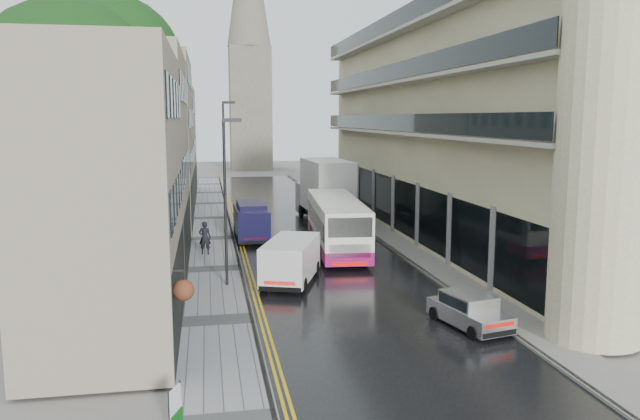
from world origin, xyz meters
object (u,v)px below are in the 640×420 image
object	(u,v)px
tree_near	(74,135)
white_lorry	(314,195)
lamp_post_near	(225,203)
estate_sign	(175,410)
navy_van	(239,225)
white_van	(263,268)
lamp_post_far	(224,159)
pedestrian	(205,238)
cream_bus	(322,234)
tree_far	(117,140)
silver_hatchback	(474,322)

from	to	relation	value
tree_near	white_lorry	world-z (taller)	tree_near
lamp_post_near	estate_sign	world-z (taller)	lamp_post_near
navy_van	white_lorry	bearing A→B (deg)	43.07
white_van	lamp_post_far	xyz separation A→B (m)	(-1.00, 22.19, 3.47)
tree_near	lamp_post_far	distance (m)	18.92
navy_van	estate_sign	world-z (taller)	navy_van
white_van	navy_van	world-z (taller)	navy_van
white_lorry	pedestrian	size ratio (longest dim) A/B	4.76
lamp_post_near	estate_sign	size ratio (longest dim) A/B	6.74
white_lorry	navy_van	distance (m)	7.84
navy_van	lamp_post_near	distance (m)	9.80
navy_van	lamp_post_far	xyz separation A→B (m)	(-0.46, 11.75, 3.27)
white_lorry	lamp_post_far	size ratio (longest dim) A/B	1.01
tree_near	lamp_post_near	distance (m)	8.76
tree_near	lamp_post_near	xyz separation A→B (m)	(7.16, -4.04, -3.03)
pedestrian	lamp_post_near	xyz separation A→B (m)	(0.99, -6.78, 2.85)
cream_bus	estate_sign	size ratio (longest dim) A/B	9.84
estate_sign	navy_van	bearing A→B (deg)	104.39
lamp_post_near	lamp_post_far	size ratio (longest dim) A/B	0.86
tree_near	white_van	bearing A→B (deg)	-30.24
tree_far	navy_van	size ratio (longest dim) A/B	2.53
tree_near	estate_sign	size ratio (longest dim) A/B	12.34
navy_van	pedestrian	xyz separation A→B (m)	(-2.03, -2.61, -0.21)
white_lorry	lamp_post_far	world-z (taller)	lamp_post_far
silver_hatchback	pedestrian	bearing A→B (deg)	108.54
lamp_post_near	navy_van	bearing A→B (deg)	80.40
pedestrian	estate_sign	world-z (taller)	pedestrian
cream_bus	pedestrian	distance (m)	6.80
white_lorry	silver_hatchback	world-z (taller)	white_lorry
cream_bus	estate_sign	bearing A→B (deg)	-106.75
tree_near	silver_hatchback	size ratio (longest dim) A/B	3.99
silver_hatchback	lamp_post_near	size ratio (longest dim) A/B	0.46
cream_bus	navy_van	distance (m)	6.73
cream_bus	lamp_post_near	xyz separation A→B (m)	(-5.26, -4.14, 2.38)
pedestrian	estate_sign	bearing A→B (deg)	98.15
tree_near	cream_bus	world-z (taller)	tree_near
white_van	lamp_post_near	size ratio (longest dim) A/B	0.62
silver_hatchback	navy_van	distance (m)	19.41
tree_far	estate_sign	size ratio (longest dim) A/B	11.07
white_lorry	white_van	distance (m)	16.66
tree_far	silver_hatchback	bearing A→B (deg)	-59.39
cream_bus	lamp_post_far	xyz separation A→B (m)	(-4.67, 16.99, 3.02)
tree_far	white_van	world-z (taller)	tree_far
estate_sign	pedestrian	bearing A→B (deg)	109.21
pedestrian	silver_hatchback	bearing A→B (deg)	131.34
cream_bus	lamp_post_near	distance (m)	7.10
pedestrian	lamp_post_near	size ratio (longest dim) A/B	0.25
cream_bus	white_lorry	size ratio (longest dim) A/B	1.23
silver_hatchback	navy_van	xyz separation A→B (m)	(-7.27, 17.98, 0.60)
white_lorry	estate_sign	world-z (taller)	white_lorry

